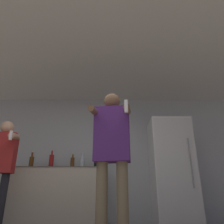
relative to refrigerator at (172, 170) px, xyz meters
name	(u,v)px	position (x,y,z in m)	size (l,w,h in m)	color
wall_back	(89,156)	(-1.61, 0.35, 0.31)	(7.00, 0.06, 2.55)	#B2B7BC
ceiling_slab	(85,65)	(-1.61, -1.05, 1.61)	(7.00, 3.26, 0.05)	silver
refrigerator	(172,170)	(0.00, 0.00, 0.00)	(0.76, 0.67, 1.93)	white
counter	(60,196)	(-2.08, 0.03, -0.47)	(1.69, 0.60, 1.00)	#BCB29E
bottle_dark_rum	(72,163)	(-1.90, 0.08, 0.14)	(0.08, 0.08, 0.29)	#563314
bottle_green_wine	(31,162)	(-2.70, 0.08, 0.16)	(0.08, 0.08, 0.34)	#563314
bottle_red_label	(51,161)	(-2.31, 0.08, 0.17)	(0.09, 0.09, 0.35)	maroon
bottle_short_whiskey	(96,163)	(-1.45, 0.08, 0.15)	(0.08, 0.08, 0.31)	black
bottle_clear_vodka	(82,162)	(-1.72, 0.08, 0.15)	(0.09, 0.09, 0.32)	silver
person_woman_foreground	(112,150)	(-1.15, -1.78, 0.02)	(0.49, 0.47, 1.67)	#75664C
person_man_side	(1,161)	(-2.85, -0.80, 0.04)	(0.48, 0.44, 1.65)	black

